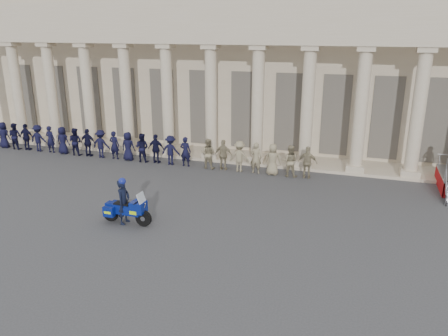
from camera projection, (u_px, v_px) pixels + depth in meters
ground at (174, 218)px, 17.07m from camera, size 90.00×90.00×0.00m
building at (263, 68)px, 29.02m from camera, size 40.00×12.50×9.00m
officer_rank at (132, 147)px, 24.25m from camera, size 20.26×0.61×1.61m
motorcycle at (127, 209)px, 16.45m from camera, size 2.06×0.84×1.32m
rider at (124, 201)px, 16.38m from camera, size 0.43×0.64×1.83m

